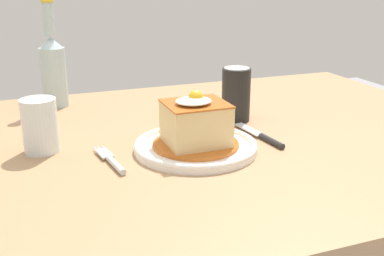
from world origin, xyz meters
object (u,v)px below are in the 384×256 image
knife (265,138)px  soda_can (236,94)px  beer_bottle_clear (53,68)px  main_plate (196,146)px  drinking_glass (40,129)px  fork (112,161)px

knife → soda_can: (0.00, 0.15, 0.06)m
soda_can → beer_bottle_clear: 0.47m
main_plate → knife: bearing=1.1°
soda_can → drinking_glass: size_ratio=1.18×
drinking_glass → knife: bearing=-12.9°
soda_can → beer_bottle_clear: size_ratio=0.47×
knife → beer_bottle_clear: bearing=131.6°
fork → main_plate: bearing=3.4°
knife → beer_bottle_clear: size_ratio=0.62×
fork → soda_can: (0.33, 0.16, 0.06)m
knife → drinking_glass: (-0.43, 0.10, 0.04)m
beer_bottle_clear → main_plate: bearing=-62.6°
fork → beer_bottle_clear: beer_bottle_clear is taller
main_plate → soda_can: size_ratio=1.94×
main_plate → fork: (-0.17, -0.01, -0.00)m
fork → drinking_glass: size_ratio=1.35×
beer_bottle_clear → knife: bearing=-48.4°
beer_bottle_clear → drinking_glass: bearing=-100.4°
knife → drinking_glass: size_ratio=1.58×
fork → knife: 0.32m
beer_bottle_clear → drinking_glass: (-0.06, -0.32, -0.05)m
main_plate → drinking_glass: drinking_glass is taller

